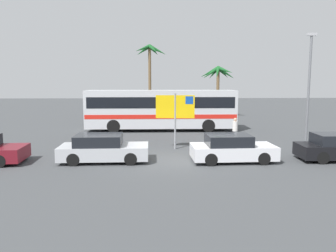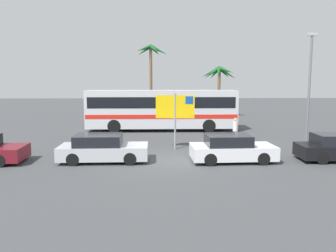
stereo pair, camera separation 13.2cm
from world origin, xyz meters
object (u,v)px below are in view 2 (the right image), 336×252
car_white (231,149)px  car_silver (102,149)px  bus_front_coach (162,108)px  ferry_sign (176,109)px  pedestrian_by_bus (235,129)px

car_white → car_silver: bearing=176.2°
bus_front_coach → car_white: bus_front_coach is taller
ferry_sign → car_silver: ferry_sign is taller
pedestrian_by_bus → car_silver: bearing=-93.7°
bus_front_coach → pedestrian_by_bus: 7.37m
bus_front_coach → pedestrian_by_bus: size_ratio=7.20×
pedestrian_by_bus → ferry_sign: bearing=-101.4°
car_silver → pedestrian_by_bus: (7.53, 4.45, 0.31)m
ferry_sign → car_white: size_ratio=0.78×
bus_front_coach → car_white: bearing=-72.4°
ferry_sign → pedestrian_by_bus: bearing=27.5°
ferry_sign → pedestrian_by_bus: ferry_sign is taller
bus_front_coach → car_silver: (-2.98, -10.19, -1.15)m
pedestrian_by_bus → car_white: bearing=-49.5°
ferry_sign → car_white: ferry_sign is taller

